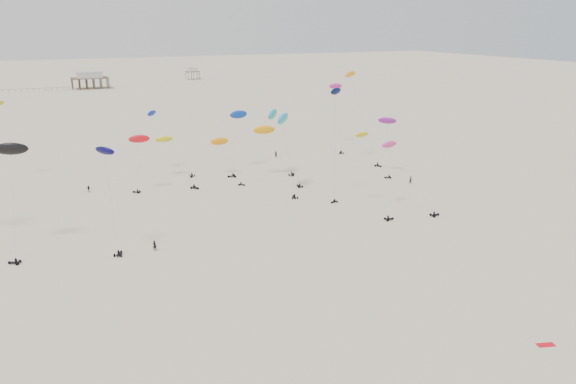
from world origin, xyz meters
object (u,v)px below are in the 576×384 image
pavilion_small (193,74)px  spectator_0 (155,251)px  rig_0 (222,147)px  rig_9 (387,129)px  pavilion_main (90,81)px  rig_4 (172,151)px

pavilion_small → spectator_0: bearing=-106.3°
rig_0 → rig_9: size_ratio=0.94×
pavilion_main → pavilion_small: size_ratio=2.33×
rig_0 → pavilion_small: bearing=-140.8°
pavilion_small → spectator_0: (-85.70, -293.19, -3.49)m
rig_4 → pavilion_small: bearing=-138.6°
pavilion_main → rig_0: size_ratio=1.50×
pavilion_main → pavilion_small: bearing=23.2°
pavilion_main → pavilion_small: 76.16m
pavilion_main → spectator_0: pavilion_main is taller
pavilion_main → pavilion_small: pavilion_main is taller
rig_9 → spectator_0: (-64.77, -26.56, -11.82)m
pavilion_small → rig_9: bearing=-94.5°
pavilion_main → rig_9: 241.78m
pavilion_main → rig_9: bearing=-78.3°
rig_0 → spectator_0: size_ratio=6.39×
rig_4 → spectator_0: (-13.51, -43.72, -7.27)m
pavilion_small → rig_9: (-20.93, -266.63, 8.33)m
pavilion_main → spectator_0: bearing=-93.4°
pavilion_main → pavilion_small: (70.00, 30.00, -0.74)m
pavilion_main → spectator_0: (-15.70, -263.19, -4.22)m
rig_4 → pavilion_main: bearing=-123.0°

